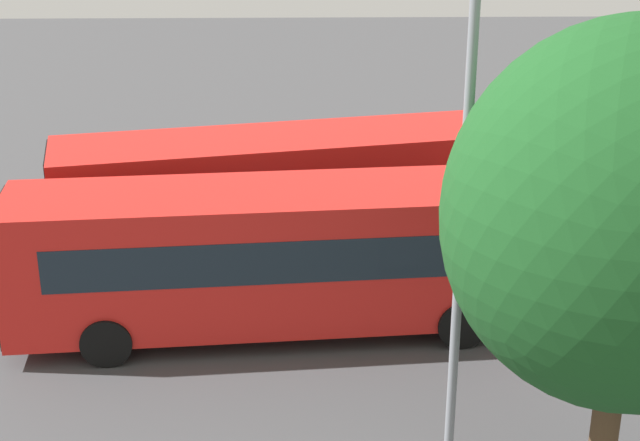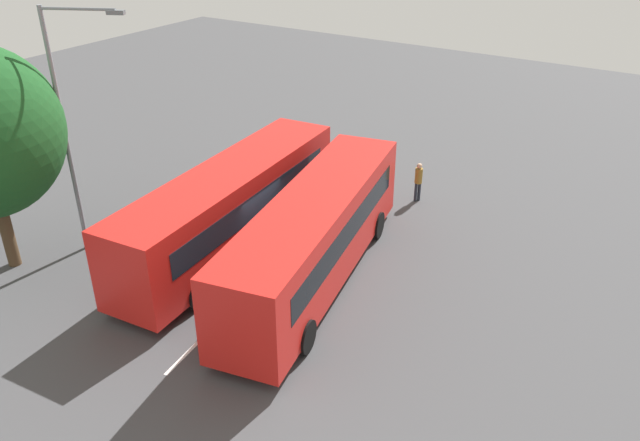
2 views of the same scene
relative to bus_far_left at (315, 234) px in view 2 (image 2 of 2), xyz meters
name	(u,v)px [view 2 (image 2 of 2)]	position (x,y,z in m)	size (l,w,h in m)	color
ground_plane	(282,258)	(0.47, 1.78, -1.77)	(67.90, 67.90, 0.00)	#424244
bus_far_left	(315,234)	(0.00, 0.00, 0.00)	(11.57, 4.52, 3.19)	red
bus_center_left	(231,206)	(0.14, 3.74, 0.00)	(11.49, 3.31, 3.19)	red
pedestrian	(418,179)	(7.47, -0.40, -0.75)	(0.45, 0.45, 1.73)	#232833
street_lamp	(69,120)	(-2.66, 8.19, 3.26)	(1.37, 2.58, 8.76)	gray
lane_stripe_outer_left	(282,258)	(0.47, 1.78, -1.76)	(13.72, 0.12, 0.01)	silver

